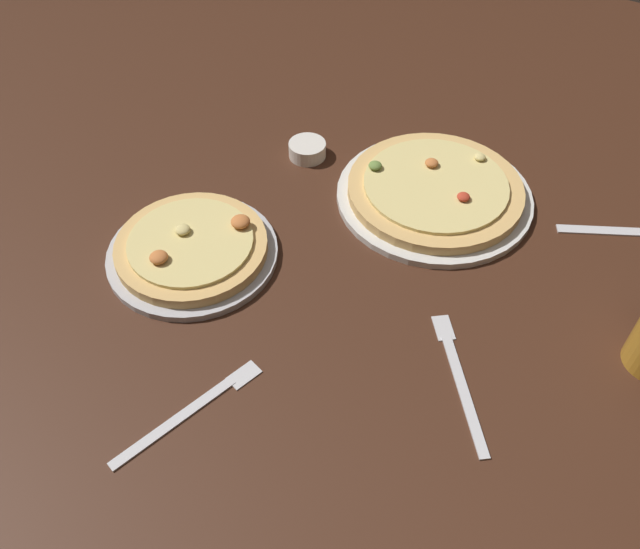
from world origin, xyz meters
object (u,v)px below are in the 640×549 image
object	(u,v)px
pizza_plate_near	(192,249)
fork_left	(459,377)
ramekin_sauce	(307,150)
fork_spare	(190,410)
knife_right	(629,231)
pizza_plate_far	(435,191)

from	to	relation	value
pizza_plate_near	fork_left	bearing A→B (deg)	1.24
pizza_plate_near	ramekin_sauce	xyz separation A→B (m)	(0.02, 0.31, -0.00)
fork_left	fork_spare	size ratio (longest dim) A/B	0.86
knife_right	fork_left	bearing A→B (deg)	-106.71
pizza_plate_far	ramekin_sauce	distance (m)	0.25
ramekin_sauce	fork_spare	world-z (taller)	ramekin_sauce
fork_spare	knife_right	bearing A→B (deg)	57.92
pizza_plate_near	knife_right	size ratio (longest dim) A/B	1.28
pizza_plate_near	fork_spare	bearing A→B (deg)	-51.73
pizza_plate_far	ramekin_sauce	size ratio (longest dim) A/B	4.91
knife_right	pizza_plate_far	bearing A→B (deg)	-163.44
pizza_plate_far	fork_left	distance (m)	0.37
ramekin_sauce	pizza_plate_far	bearing A→B (deg)	3.20
pizza_plate_far	fork_spare	distance (m)	0.55
pizza_plate_near	fork_left	world-z (taller)	pizza_plate_near
pizza_plate_far	fork_left	world-z (taller)	pizza_plate_far
pizza_plate_near	fork_spare	xyz separation A→B (m)	(0.17, -0.22, -0.01)
ramekin_sauce	fork_left	bearing A→B (deg)	-34.77
fork_left	fork_spare	world-z (taller)	same
pizza_plate_near	ramekin_sauce	distance (m)	0.31
fork_spare	ramekin_sauce	bearing A→B (deg)	106.50
pizza_plate_far	ramekin_sauce	world-z (taller)	pizza_plate_far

